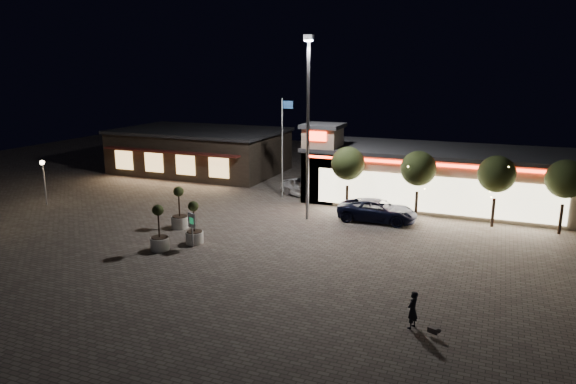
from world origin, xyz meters
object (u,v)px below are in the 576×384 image
at_px(planter_left, 180,215).
at_px(pedestrian, 413,310).
at_px(white_sedan, 304,188).
at_px(planter_mid, 159,236).
at_px(pickup_truck, 377,210).
at_px(valet_sign, 192,224).

bearing_deg(planter_left, pedestrian, -25.60).
relative_size(white_sedan, planter_left, 1.64).
relative_size(white_sedan, planter_mid, 1.69).
xyz_separation_m(pickup_truck, valet_sign, (-8.82, -9.44, 0.71)).
bearing_deg(planter_mid, white_sedan, 77.50).
bearing_deg(planter_mid, planter_left, 108.22).
bearing_deg(pickup_truck, valet_sign, 135.00).
height_order(pedestrian, valet_sign, valet_sign).
height_order(pickup_truck, pedestrian, pedestrian).
bearing_deg(pedestrian, white_sedan, -126.78).
distance_m(white_sedan, valet_sign, 14.01).
bearing_deg(pickup_truck, pedestrian, -163.89).
bearing_deg(planter_left, pickup_truck, 29.02).
xyz_separation_m(pedestrian, planter_mid, (-15.03, 3.82, 0.04)).
relative_size(pedestrian, planter_mid, 0.59).
xyz_separation_m(white_sedan, planter_mid, (-3.31, -14.95, 0.05)).
bearing_deg(planter_left, planter_mid, -71.78).
bearing_deg(white_sedan, valet_sign, -156.54).
bearing_deg(pickup_truck, planter_left, 117.08).
xyz_separation_m(planter_left, valet_sign, (2.87, -2.96, 0.59)).
distance_m(pickup_truck, pedestrian, 15.06).
height_order(planter_left, valet_sign, planter_left).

